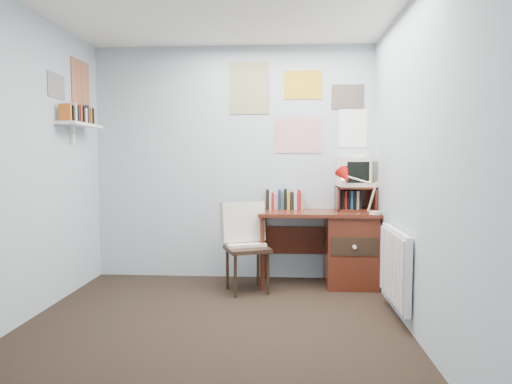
# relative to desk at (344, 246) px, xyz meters

# --- Properties ---
(ground) EXTENTS (3.50, 3.50, 0.00)m
(ground) POSITION_rel_desk_xyz_m (-1.17, -1.48, -0.41)
(ground) COLOR black
(ground) RESTS_ON ground
(back_wall) EXTENTS (3.00, 0.02, 2.50)m
(back_wall) POSITION_rel_desk_xyz_m (-1.17, 0.27, 0.84)
(back_wall) COLOR #A7B2BF
(back_wall) RESTS_ON ground
(left_wall) EXTENTS (0.02, 3.50, 2.50)m
(left_wall) POSITION_rel_desk_xyz_m (-2.67, -1.48, 0.84)
(left_wall) COLOR #A7B2BF
(left_wall) RESTS_ON ground
(right_wall) EXTENTS (0.02, 3.50, 2.50)m
(right_wall) POSITION_rel_desk_xyz_m (0.33, -1.48, 0.84)
(right_wall) COLOR #A7B2BF
(right_wall) RESTS_ON ground
(desk) EXTENTS (1.20, 0.55, 0.76)m
(desk) POSITION_rel_desk_xyz_m (0.00, 0.00, 0.00)
(desk) COLOR #532013
(desk) RESTS_ON ground
(desk_chair) EXTENTS (0.55, 0.54, 0.85)m
(desk_chair) POSITION_rel_desk_xyz_m (-0.98, -0.30, 0.02)
(desk_chair) COLOR black
(desk_chair) RESTS_ON ground
(desk_lamp) EXTENTS (0.29, 0.25, 0.41)m
(desk_lamp) POSITION_rel_desk_xyz_m (0.26, -0.22, 0.56)
(desk_lamp) COLOR #B8130C
(desk_lamp) RESTS_ON desk
(tv_riser) EXTENTS (0.40, 0.30, 0.25)m
(tv_riser) POSITION_rel_desk_xyz_m (0.12, 0.11, 0.48)
(tv_riser) COLOR #532013
(tv_riser) RESTS_ON desk
(crt_tv) EXTENTS (0.40, 0.38, 0.33)m
(crt_tv) POSITION_rel_desk_xyz_m (0.14, 0.13, 0.77)
(crt_tv) COLOR beige
(crt_tv) RESTS_ON tv_riser
(book_row) EXTENTS (0.60, 0.14, 0.22)m
(book_row) POSITION_rel_desk_xyz_m (-0.51, 0.18, 0.46)
(book_row) COLOR #532013
(book_row) RESTS_ON desk
(radiator) EXTENTS (0.09, 0.80, 0.60)m
(radiator) POSITION_rel_desk_xyz_m (0.29, -0.93, 0.01)
(radiator) COLOR white
(radiator) RESTS_ON right_wall
(wall_shelf) EXTENTS (0.20, 0.62, 0.24)m
(wall_shelf) POSITION_rel_desk_xyz_m (-2.57, -0.38, 1.21)
(wall_shelf) COLOR white
(wall_shelf) RESTS_ON left_wall
(posters_back) EXTENTS (1.20, 0.01, 0.90)m
(posters_back) POSITION_rel_desk_xyz_m (-0.47, 0.26, 1.44)
(posters_back) COLOR white
(posters_back) RESTS_ON back_wall
(posters_left) EXTENTS (0.01, 0.70, 0.60)m
(posters_left) POSITION_rel_desk_xyz_m (-2.67, -0.38, 1.59)
(posters_left) COLOR white
(posters_left) RESTS_ON left_wall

